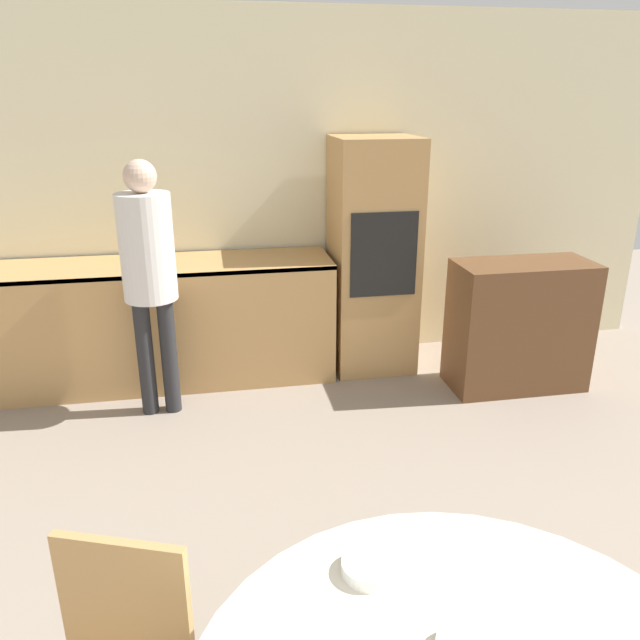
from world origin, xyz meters
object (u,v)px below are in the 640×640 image
at_px(person_standing, 148,263).
at_px(oven_unit, 373,257).
at_px(sideboard, 519,326).
at_px(bowl_far, 370,567).

bearing_deg(person_standing, oven_unit, 18.02).
bearing_deg(oven_unit, person_standing, -161.98).
height_order(sideboard, person_standing, person_standing).
relative_size(person_standing, bowl_far, 10.19).
xyz_separation_m(oven_unit, person_standing, (-1.58, -0.51, 0.16)).
height_order(oven_unit, person_standing, oven_unit).
distance_m(oven_unit, sideboard, 1.17).
bearing_deg(person_standing, sideboard, -1.28).
bearing_deg(sideboard, bowl_far, -125.42).
relative_size(oven_unit, sideboard, 1.81).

